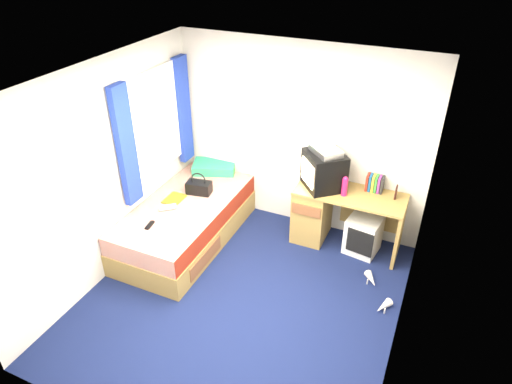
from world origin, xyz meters
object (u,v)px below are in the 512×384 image
at_px(water_bottle, 168,207).
at_px(pillow, 214,167).
at_px(aerosol_can, 340,181).
at_px(crt_tv, 324,170).
at_px(desk, 326,212).
at_px(colour_swatch_fan, 170,229).
at_px(vcr, 326,151).
at_px(magazine, 174,199).
at_px(storage_cube, 363,235).
at_px(white_heels, 377,292).
at_px(handbag, 199,187).
at_px(remote_control, 150,225).
at_px(pink_water_bottle, 345,187).
at_px(picture_frame, 396,192).
at_px(bed, 186,222).
at_px(towel, 194,215).

bearing_deg(water_bottle, pillow, 87.75).
bearing_deg(aerosol_can, crt_tv, -164.07).
bearing_deg(aerosol_can, pillow, 176.98).
distance_m(desk, colour_swatch_fan, 1.94).
height_order(pillow, water_bottle, pillow).
xyz_separation_m(vcr, magazine, (-1.69, -0.71, -0.69)).
distance_m(storage_cube, white_heels, 0.81).
bearing_deg(crt_tv, vcr, 90.00).
relative_size(aerosol_can, handbag, 0.59).
xyz_separation_m(magazine, colour_swatch_fan, (0.30, -0.57, -0.00)).
xyz_separation_m(desk, magazine, (-1.76, -0.71, 0.14)).
bearing_deg(pillow, vcr, -5.20).
bearing_deg(remote_control, colour_swatch_fan, -2.03).
relative_size(magazine, colour_swatch_fan, 1.27).
bearing_deg(aerosol_can, pink_water_bottle, -54.97).
relative_size(pink_water_bottle, magazine, 0.78).
bearing_deg(remote_control, pink_water_bottle, 23.78).
bearing_deg(handbag, picture_frame, 3.65).
bearing_deg(remote_control, white_heels, 3.21).
xyz_separation_m(bed, colour_swatch_fan, (0.14, -0.53, 0.28)).
relative_size(towel, white_heels, 0.51).
xyz_separation_m(bed, magazine, (-0.17, 0.04, 0.28)).
xyz_separation_m(bed, remote_control, (-0.11, -0.56, 0.28)).
height_order(bed, magazine, magazine).
bearing_deg(aerosol_can, magazine, -157.84).
height_order(storage_cube, handbag, handbag).
bearing_deg(colour_swatch_fan, storage_cube, 32.00).
bearing_deg(crt_tv, desk, 48.61).
distance_m(magazine, colour_swatch_fan, 0.64).
xyz_separation_m(bed, picture_frame, (2.36, 0.86, 0.55)).
height_order(storage_cube, magazine, magazine).
relative_size(bed, white_heels, 3.31).
relative_size(vcr, colour_swatch_fan, 1.69).
xyz_separation_m(desk, crt_tv, (-0.08, 0.00, 0.57)).
xyz_separation_m(pink_water_bottle, magazine, (-1.97, -0.62, -0.31)).
distance_m(storage_cube, handbag, 2.12).
distance_m(bed, colour_swatch_fan, 0.61).
relative_size(storage_cube, aerosol_can, 2.39).
xyz_separation_m(crt_tv, white_heels, (0.91, -0.77, -0.93)).
height_order(picture_frame, towel, picture_frame).
bearing_deg(desk, magazine, -158.08).
bearing_deg(handbag, magazine, -137.68).
xyz_separation_m(pillow, handbag, (0.10, -0.59, 0.02)).
distance_m(pink_water_bottle, colour_swatch_fan, 2.07).
height_order(vcr, remote_control, vcr).
bearing_deg(desk, storage_cube, -6.16).
bearing_deg(remote_control, aerosol_can, 28.07).
height_order(water_bottle, colour_swatch_fan, water_bottle).
height_order(pink_water_bottle, water_bottle, pink_water_bottle).
distance_m(crt_tv, towel, 1.62).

